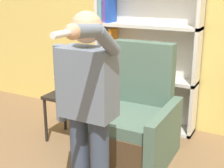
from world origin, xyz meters
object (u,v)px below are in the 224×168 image
(person_standing, at_px, (87,105))
(table_lamp, at_px, (66,72))
(armchair, at_px, (132,124))
(side_table, at_px, (68,102))
(bookcase, at_px, (137,52))

(person_standing, distance_m, table_lamp, 1.32)
(table_lamp, bearing_deg, person_standing, -47.37)
(armchair, xyz_separation_m, table_lamp, (-0.84, 0.00, 0.48))
(armchair, xyz_separation_m, side_table, (-0.84, 0.00, 0.10))
(side_table, bearing_deg, armchair, -0.23)
(bookcase, height_order, armchair, bookcase)
(side_table, bearing_deg, person_standing, -47.37)
(side_table, bearing_deg, bookcase, 56.81)
(armchair, distance_m, table_lamp, 0.96)
(bookcase, distance_m, side_table, 1.09)
(person_standing, bearing_deg, side_table, 132.63)
(bookcase, bearing_deg, armchair, -69.42)
(side_table, bearing_deg, table_lamp, 135.00)
(armchair, distance_m, side_table, 0.84)
(armchair, height_order, table_lamp, armchair)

